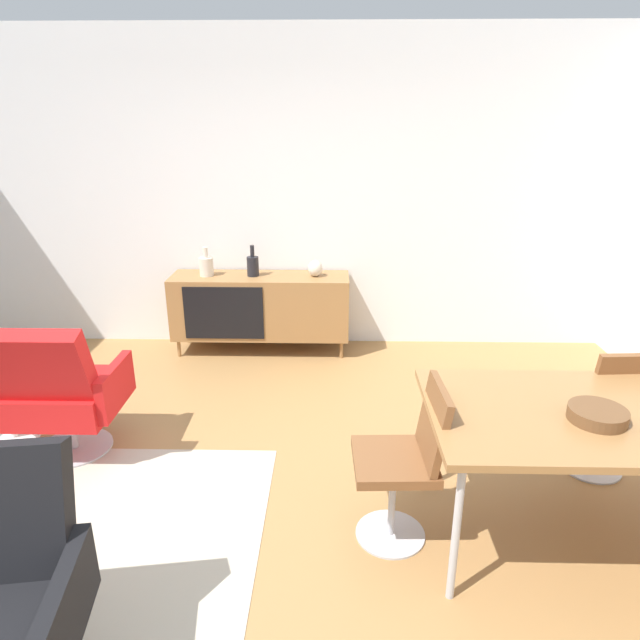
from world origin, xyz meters
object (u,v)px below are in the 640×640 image
at_px(lounge_chair_red, 58,390).
at_px(vase_sculptural_dark, 315,268).
at_px(sideboard, 261,306).
at_px(vase_cobalt, 206,266).
at_px(dining_chair_back_right, 608,405).
at_px(dining_chair_near_window, 407,458).
at_px(wooden_bowl_on_table, 597,415).
at_px(dining_table, 597,419).
at_px(side_table_round, 6,396).
at_px(vase_ceramic_small, 253,265).

bearing_deg(lounge_chair_red, vase_sculptural_dark, 48.84).
xyz_separation_m(sideboard, vase_cobalt, (-0.47, 0.00, 0.37)).
distance_m(dining_chair_back_right, dining_chair_near_window, 1.36).
bearing_deg(vase_sculptural_dark, dining_chair_near_window, -77.83).
height_order(wooden_bowl_on_table, dining_chair_near_window, dining_chair_near_window).
bearing_deg(sideboard, vase_sculptural_dark, 0.21).
relative_size(dining_table, dining_chair_near_window, 1.87).
bearing_deg(lounge_chair_red, dining_chair_back_right, -2.16).
distance_m(lounge_chair_red, side_table_round, 0.52).
relative_size(vase_ceramic_small, dining_chair_back_right, 0.33).
distance_m(sideboard, vase_sculptural_dark, 0.61).
bearing_deg(wooden_bowl_on_table, side_table_round, 164.20).
bearing_deg(vase_sculptural_dark, sideboard, -179.79).
relative_size(dining_chair_back_right, dining_chair_near_window, 1.00).
bearing_deg(side_table_round, lounge_chair_red, -21.67).
bearing_deg(sideboard, side_table_round, -133.52).
relative_size(vase_sculptural_dark, vase_ceramic_small, 0.52).
height_order(dining_table, lounge_chair_red, lounge_chair_red).
distance_m(vase_ceramic_small, dining_table, 3.14).
bearing_deg(vase_cobalt, vase_sculptural_dark, 0.00).
distance_m(wooden_bowl_on_table, side_table_round, 3.52).
relative_size(sideboard, wooden_bowl_on_table, 6.15).
relative_size(vase_sculptural_dark, side_table_round, 0.28).
height_order(sideboard, vase_sculptural_dark, vase_sculptural_dark).
distance_m(vase_cobalt, lounge_chair_red, 1.87).
height_order(vase_cobalt, dining_table, vase_cobalt).
xyz_separation_m(dining_chair_back_right, lounge_chair_red, (-3.30, 0.12, -0.00)).
xyz_separation_m(sideboard, vase_sculptural_dark, (0.50, 0.00, 0.35)).
height_order(vase_sculptural_dark, dining_chair_back_right, vase_sculptural_dark).
distance_m(dining_chair_near_window, side_table_round, 2.67).
bearing_deg(vase_cobalt, wooden_bowl_on_table, -47.16).
xyz_separation_m(dining_table, wooden_bowl_on_table, (-0.05, -0.08, 0.07)).
bearing_deg(dining_chair_near_window, vase_ceramic_small, 113.97).
height_order(lounge_chair_red, side_table_round, lounge_chair_red).
relative_size(dining_table, dining_chair_back_right, 1.87).
height_order(vase_sculptural_dark, vase_ceramic_small, vase_ceramic_small).
bearing_deg(vase_sculptural_dark, dining_chair_back_right, -46.75).
distance_m(dining_table, dining_chair_back_right, 0.70).
bearing_deg(side_table_round, vase_cobalt, 57.06).
bearing_deg(vase_ceramic_small, lounge_chair_red, -119.09).
relative_size(sideboard, vase_cobalt, 6.18).
height_order(dining_table, dining_chair_near_window, dining_chair_near_window).
relative_size(lounge_chair_red, side_table_round, 1.82).
height_order(vase_sculptural_dark, wooden_bowl_on_table, vase_sculptural_dark).
distance_m(sideboard, vase_ceramic_small, 0.38).
bearing_deg(sideboard, vase_cobalt, 179.77).
distance_m(vase_cobalt, wooden_bowl_on_table, 3.44).
bearing_deg(lounge_chair_red, side_table_round, 158.33).
bearing_deg(dining_chair_back_right, dining_table, -122.35).
bearing_deg(lounge_chair_red, sideboard, 59.52).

